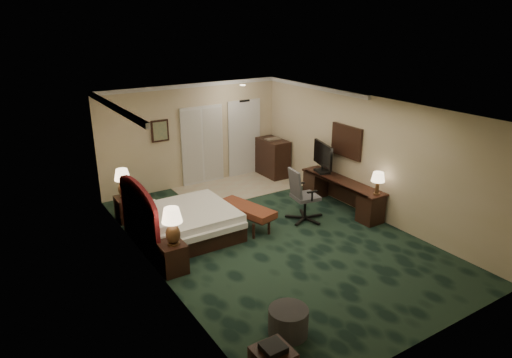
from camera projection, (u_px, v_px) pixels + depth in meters
floor at (273, 237)px, 9.40m from camera, size 5.00×7.50×0.00m
ceiling at (275, 107)px, 8.49m from camera, size 5.00×7.50×0.00m
wall_back at (193, 135)px, 11.92m from camera, size 5.00×0.00×2.70m
wall_front at (436, 256)px, 5.97m from camera, size 5.00×0.00×2.70m
wall_left at (152, 202)px, 7.68m from camera, size 0.00×7.50×2.70m
wall_right at (366, 156)px, 10.21m from camera, size 0.00×7.50×2.70m
crown_molding at (275, 110)px, 8.50m from camera, size 5.00×7.50×0.10m
tile_patch at (239, 187)px, 12.16m from camera, size 3.20×1.70×0.01m
headboard at (139, 216)px, 8.73m from camera, size 0.12×2.00×1.40m
entry_door at (244, 139)px, 12.78m from camera, size 1.02×0.06×2.18m
closet_doors at (202, 145)px, 12.12m from camera, size 1.20×0.06×2.10m
wall_art at (160, 131)px, 11.35m from camera, size 0.45×0.06×0.55m
wall_mirror at (347, 141)px, 10.59m from camera, size 0.05×0.95×0.75m
bed at (187, 223)px, 9.34m from camera, size 1.86×1.72×0.59m
nightstand_near at (172, 257)px, 8.07m from camera, size 0.44×0.51×0.55m
nightstand_far at (127, 209)px, 10.11m from camera, size 0.43×0.49×0.54m
lamp_near at (173, 226)px, 7.84m from camera, size 0.45×0.45×0.68m
lamp_far at (123, 183)px, 9.94m from camera, size 0.41×0.41×0.65m
bed_bench at (246, 216)px, 9.84m from camera, size 0.80×1.45×0.47m
ottoman at (288, 321)px, 6.49m from camera, size 0.74×0.74×0.41m
desk at (341, 194)px, 10.73m from camera, size 0.51×2.39×0.69m
tv at (323, 158)px, 11.04m from camera, size 0.34×0.93×0.74m
desk_lamp at (378, 183)px, 9.70m from camera, size 0.29×0.29×0.51m
desk_chair at (305, 194)px, 10.01m from camera, size 0.80×0.76×1.21m
minibar at (273, 158)px, 12.86m from camera, size 0.55×1.00×1.05m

